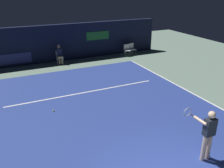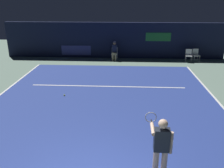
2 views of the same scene
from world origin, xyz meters
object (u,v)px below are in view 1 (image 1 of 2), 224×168
(courtside_chair_near, at_px, (132,48))
(tennis_ball, at_px, (54,111))
(tennis_player, at_px, (208,132))
(line_judge_on_chair, at_px, (60,54))
(courtside_chair_far, at_px, (127,49))

(courtside_chair_near, distance_m, tennis_ball, 10.31)
(tennis_player, xyz_separation_m, line_judge_on_chair, (-1.64, 11.94, -0.30))
(tennis_player, xyz_separation_m, tennis_ball, (-3.64, 5.16, -0.94))
(tennis_player, height_order, line_judge_on_chair, tennis_player)
(tennis_player, xyz_separation_m, courtside_chair_far, (3.58, 11.80, -0.49))
(tennis_ball, bearing_deg, line_judge_on_chair, 73.55)
(courtside_chair_near, bearing_deg, courtside_chair_far, -165.61)
(line_judge_on_chair, distance_m, courtside_chair_far, 5.23)
(courtside_chair_near, distance_m, courtside_chair_far, 0.55)
(line_judge_on_chair, height_order, courtside_chair_far, line_judge_on_chair)
(courtside_chair_near, relative_size, tennis_ball, 12.94)
(courtside_chair_far, bearing_deg, tennis_player, -106.89)
(courtside_chair_near, bearing_deg, tennis_player, -109.02)
(tennis_player, distance_m, line_judge_on_chair, 12.06)
(tennis_player, relative_size, courtside_chair_near, 1.97)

